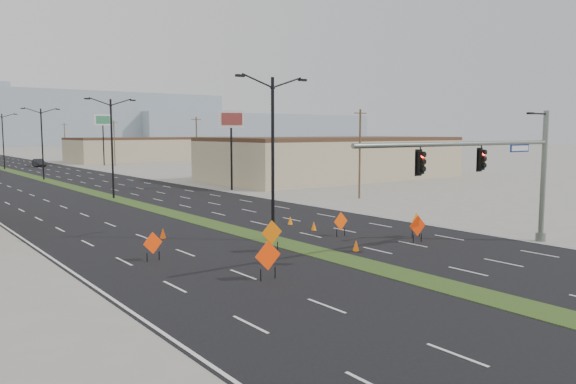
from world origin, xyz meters
TOP-DOWN VIEW (x-y plane):
  - ground at (0.00, 0.00)m, footprint 600.00×600.00m
  - road_surface at (0.00, 100.00)m, footprint 25.00×400.00m
  - median_strip at (0.00, 100.00)m, footprint 2.00×400.00m
  - building_se_near at (34.00, 45.00)m, footprint 36.00×18.00m
  - building_se_far at (38.00, 110.00)m, footprint 44.00×16.00m
  - mesa_center at (40.00, 300.00)m, footprint 220.00×50.00m
  - mesa_east at (180.00, 290.00)m, footprint 160.00×50.00m
  - signal_mast at (8.56, 2.00)m, footprint 16.30×0.60m
  - streetlight_0 at (0.00, 12.00)m, footprint 5.15×0.24m
  - streetlight_1 at (0.00, 40.00)m, footprint 5.15×0.24m
  - streetlight_2 at (0.00, 68.00)m, footprint 5.15×0.24m
  - streetlight_3 at (0.00, 96.00)m, footprint 5.15×0.24m
  - utility_pole_0 at (20.00, 25.00)m, footprint 1.60×0.20m
  - utility_pole_1 at (20.00, 60.00)m, footprint 1.60×0.20m
  - utility_pole_2 at (20.00, 95.00)m, footprint 1.60×0.20m
  - utility_pole_3 at (20.00, 130.00)m, footprint 1.60×0.20m
  - car_mid at (6.95, 100.74)m, footprint 1.66×4.64m
  - construction_sign_0 at (-5.57, 4.56)m, footprint 1.37×0.09m
  - construction_sign_1 at (-8.20, 11.26)m, footprint 1.14×0.24m
  - construction_sign_2 at (-2.00, 9.29)m, footprint 1.36×0.05m
  - construction_sign_3 at (4.35, 10.57)m, footprint 1.18×0.10m
  - construction_sign_4 at (7.96, 7.42)m, footprint 1.17×0.34m
  - construction_sign_5 at (6.67, 6.21)m, footprint 1.26×0.17m
  - cone_0 at (1.99, 6.70)m, footprint 0.47×0.47m
  - cone_1 at (4.55, 16.23)m, footprint 0.48×0.48m
  - cone_2 at (4.35, 13.30)m, footprint 0.47×0.47m
  - cone_3 at (-5.14, 16.82)m, footprint 0.42×0.42m
  - pole_sign_east_near at (14.00, 40.01)m, footprint 2.89×1.53m
  - pole_sign_east_far at (18.66, 97.52)m, footprint 3.38×0.78m

SIDE VIEW (x-z plane):
  - ground at x=0.00m, z-range 0.00..0.00m
  - road_surface at x=0.00m, z-range -0.01..0.01m
  - median_strip at x=0.00m, z-range -0.02..0.02m
  - cone_1 at x=4.55m, z-range 0.00..0.61m
  - cone_0 at x=1.99m, z-range 0.00..0.63m
  - cone_2 at x=4.35m, z-range 0.00..0.63m
  - cone_3 at x=-5.14m, z-range 0.00..0.67m
  - car_mid at x=6.95m, z-range 0.00..1.52m
  - construction_sign_1 at x=-8.20m, z-range 0.13..1.67m
  - construction_sign_3 at x=4.35m, z-range 0.14..1.71m
  - construction_sign_4 at x=7.96m, z-range 0.14..1.73m
  - construction_sign_5 at x=6.67m, z-range 0.15..1.84m
  - construction_sign_2 at x=-2.00m, z-range 0.17..1.97m
  - construction_sign_0 at x=-5.57m, z-range 0.17..1.98m
  - building_se_far at x=38.00m, z-range 0.00..5.00m
  - building_se_near at x=34.00m, z-range 0.00..5.50m
  - utility_pole_0 at x=20.00m, z-range 0.17..9.17m
  - utility_pole_1 at x=20.00m, z-range 0.17..9.17m
  - utility_pole_2 at x=20.00m, z-range 0.17..9.17m
  - utility_pole_3 at x=20.00m, z-range 0.17..9.17m
  - signal_mast at x=8.56m, z-range 0.79..8.79m
  - streetlight_0 at x=0.00m, z-range 0.41..10.43m
  - streetlight_1 at x=0.00m, z-range 0.41..10.43m
  - streetlight_2 at x=0.00m, z-range 0.41..10.43m
  - streetlight_3 at x=0.00m, z-range 0.41..10.43m
  - pole_sign_east_near at x=14.00m, z-range 2.89..12.11m
  - pole_sign_east_far at x=18.66m, z-range 3.31..13.62m
  - mesa_east at x=180.00m, z-range 0.00..18.00m
  - mesa_center at x=40.00m, z-range 0.00..28.00m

